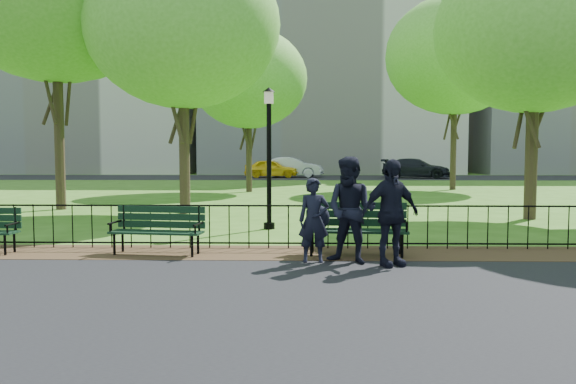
{
  "coord_description": "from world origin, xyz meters",
  "views": [
    {
      "loc": [
        -0.76,
        -9.24,
        1.94
      ],
      "look_at": [
        -1.0,
        1.5,
        1.19
      ],
      "focal_mm": 35.0,
      "sensor_mm": 36.0,
      "label": 1
    }
  ],
  "objects_px": {
    "tree_near_e": "(535,28)",
    "tree_far_e": "(455,55)",
    "person_right": "(391,213)",
    "person_left": "(314,220)",
    "park_bench_main": "(341,221)",
    "tree_near_w": "(183,25)",
    "lamppost": "(269,152)",
    "tree_far_c": "(249,79)",
    "park_bench_left_a": "(158,225)",
    "person_mid": "(351,210)",
    "sedan_dark": "(416,168)",
    "sedan_silver": "(292,167)",
    "taxi": "(271,169)"
  },
  "relations": [
    {
      "from": "park_bench_main",
      "to": "person_mid",
      "type": "distance_m",
      "value": 0.82
    },
    {
      "from": "lamppost",
      "to": "person_mid",
      "type": "bearing_deg",
      "value": -69.39
    },
    {
      "from": "lamppost",
      "to": "taxi",
      "type": "xyz_separation_m",
      "value": [
        -1.49,
        29.48,
        -1.24
      ]
    },
    {
      "from": "tree_far_e",
      "to": "taxi",
      "type": "height_order",
      "value": "tree_far_e"
    },
    {
      "from": "lamppost",
      "to": "sedan_silver",
      "type": "bearing_deg",
      "value": 89.67
    },
    {
      "from": "park_bench_left_a",
      "to": "sedan_silver",
      "type": "bearing_deg",
      "value": 94.16
    },
    {
      "from": "tree_far_c",
      "to": "tree_far_e",
      "type": "xyz_separation_m",
      "value": [
        10.6,
        1.88,
        1.42
      ]
    },
    {
      "from": "park_bench_left_a",
      "to": "tree_near_e",
      "type": "bearing_deg",
      "value": 39.83
    },
    {
      "from": "tree_near_e",
      "to": "sedan_silver",
      "type": "xyz_separation_m",
      "value": [
        -7.36,
        27.97,
        -4.7
      ]
    },
    {
      "from": "lamppost",
      "to": "park_bench_left_a",
      "type": "bearing_deg",
      "value": -117.77
    },
    {
      "from": "park_bench_left_a",
      "to": "person_mid",
      "type": "distance_m",
      "value": 3.72
    },
    {
      "from": "person_mid",
      "to": "person_right",
      "type": "bearing_deg",
      "value": 6.1
    },
    {
      "from": "person_right",
      "to": "sedan_silver",
      "type": "distance_m",
      "value": 35.02
    },
    {
      "from": "lamppost",
      "to": "tree_near_e",
      "type": "xyz_separation_m",
      "value": [
        7.53,
        2.29,
        3.55
      ]
    },
    {
      "from": "tree_near_e",
      "to": "tree_far_e",
      "type": "bearing_deg",
      "value": 84.33
    },
    {
      "from": "tree_far_c",
      "to": "tree_near_w",
      "type": "bearing_deg",
      "value": -96.62
    },
    {
      "from": "tree_near_w",
      "to": "sedan_silver",
      "type": "height_order",
      "value": "tree_near_w"
    },
    {
      "from": "tree_far_e",
      "to": "sedan_silver",
      "type": "height_order",
      "value": "tree_far_e"
    },
    {
      "from": "tree_near_e",
      "to": "person_left",
      "type": "relative_size",
      "value": 5.32
    },
    {
      "from": "person_left",
      "to": "person_mid",
      "type": "relative_size",
      "value": 0.8
    },
    {
      "from": "sedan_dark",
      "to": "sedan_silver",
      "type": "bearing_deg",
      "value": 99.62
    },
    {
      "from": "park_bench_main",
      "to": "sedan_dark",
      "type": "bearing_deg",
      "value": 80.37
    },
    {
      "from": "park_bench_left_a",
      "to": "person_right",
      "type": "distance_m",
      "value": 4.4
    },
    {
      "from": "sedan_dark",
      "to": "tree_far_c",
      "type": "bearing_deg",
      "value": 160.65
    },
    {
      "from": "lamppost",
      "to": "tree_far_e",
      "type": "distance_m",
      "value": 18.56
    },
    {
      "from": "tree_far_e",
      "to": "taxi",
      "type": "xyz_separation_m",
      "value": [
        -10.34,
        13.97,
        -6.28
      ]
    },
    {
      "from": "person_left",
      "to": "tree_far_c",
      "type": "bearing_deg",
      "value": 96.98
    },
    {
      "from": "person_left",
      "to": "tree_near_w",
      "type": "bearing_deg",
      "value": 114.31
    },
    {
      "from": "lamppost",
      "to": "sedan_dark",
      "type": "distance_m",
      "value": 30.57
    },
    {
      "from": "park_bench_left_a",
      "to": "taxi",
      "type": "height_order",
      "value": "taxi"
    },
    {
      "from": "tree_near_w",
      "to": "sedan_dark",
      "type": "bearing_deg",
      "value": 63.56
    },
    {
      "from": "tree_far_e",
      "to": "person_right",
      "type": "distance_m",
      "value": 22.09
    },
    {
      "from": "taxi",
      "to": "tree_near_w",
      "type": "bearing_deg",
      "value": 175.13
    },
    {
      "from": "lamppost",
      "to": "tree_far_c",
      "type": "height_order",
      "value": "tree_far_c"
    },
    {
      "from": "tree_far_e",
      "to": "person_left",
      "type": "xyz_separation_m",
      "value": [
        -7.81,
        -19.91,
        -6.25
      ]
    },
    {
      "from": "park_bench_main",
      "to": "park_bench_left_a",
      "type": "relative_size",
      "value": 1.08
    },
    {
      "from": "tree_far_e",
      "to": "person_right",
      "type": "xyz_separation_m",
      "value": [
        -6.51,
        -20.21,
        -6.08
      ]
    },
    {
      "from": "park_bench_left_a",
      "to": "tree_near_w",
      "type": "distance_m",
      "value": 9.13
    },
    {
      "from": "person_mid",
      "to": "taxi",
      "type": "height_order",
      "value": "person_mid"
    },
    {
      "from": "tree_near_w",
      "to": "tree_far_c",
      "type": "distance_m",
      "value": 10.05
    },
    {
      "from": "park_bench_main",
      "to": "tree_near_w",
      "type": "bearing_deg",
      "value": 125.54
    },
    {
      "from": "tree_near_e",
      "to": "person_right",
      "type": "relative_size",
      "value": 4.34
    },
    {
      "from": "tree_near_e",
      "to": "sedan_silver",
      "type": "relative_size",
      "value": 1.64
    },
    {
      "from": "tree_near_w",
      "to": "person_right",
      "type": "bearing_deg",
      "value": -57.86
    },
    {
      "from": "taxi",
      "to": "sedan_dark",
      "type": "bearing_deg",
      "value": -94.36
    },
    {
      "from": "park_bench_left_a",
      "to": "tree_near_w",
      "type": "height_order",
      "value": "tree_near_w"
    },
    {
      "from": "park_bench_main",
      "to": "tree_far_e",
      "type": "distance_m",
      "value": 21.53
    },
    {
      "from": "tree_far_e",
      "to": "sedan_silver",
      "type": "relative_size",
      "value": 2.08
    },
    {
      "from": "lamppost",
      "to": "tree_near_e",
      "type": "relative_size",
      "value": 0.45
    },
    {
      "from": "park_bench_main",
      "to": "tree_near_w",
      "type": "xyz_separation_m",
      "value": [
        -4.47,
        7.38,
        5.28
      ]
    }
  ]
}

